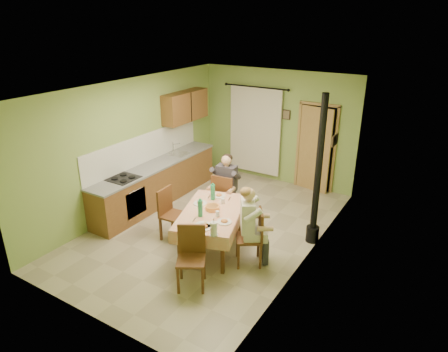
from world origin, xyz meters
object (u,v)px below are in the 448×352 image
Objects in this scene: chair_left at (174,224)px; man_far at (226,180)px; dining_table at (212,230)px; chair_right at (250,248)px; chair_far at (226,206)px; man_right at (250,217)px; stove_flue at (316,192)px; chair_near at (191,270)px.

man_far reaches higher than chair_left.
dining_table is 0.81m from chair_right.
chair_far is 1.03× the size of chair_left.
chair_right is at bearing -50.42° from chair_far.
chair_right is 0.59m from man_right.
chair_left is (-0.82, -0.08, -0.09)m from dining_table.
chair_left is (-1.62, -0.02, 0.00)m from chair_right.
chair_far is at bearing -90.00° from man_far.
stove_flue reaches higher than chair_left.
chair_right is at bearing -21.90° from dining_table.
chair_far is at bearing 12.46° from man_right.
man_far reaches higher than chair_near.
chair_near is at bearing 44.94° from chair_left.
chair_right is 0.71× the size of man_right.
chair_right is (0.80, -0.05, -0.09)m from dining_table.
man_far is at bearing 12.61° from chair_right.
chair_left is at bearing 57.89° from chair_right.
chair_right is at bearing -118.47° from stove_flue.
stove_flue is (1.48, 1.20, 0.64)m from dining_table.
man_far reaches higher than chair_right.
chair_near reaches higher than dining_table.
chair_near is (0.70, -2.16, -0.00)m from chair_far.
dining_table is at bearing -77.65° from man_far.
chair_left reaches higher than chair_right.
man_far is 1.00× the size of man_right.
chair_left is at bearing 167.14° from dining_table.
stove_flue is at bearing -61.43° from chair_right.
chair_far is (-0.37, 1.08, -0.09)m from dining_table.
man_right is at bearing -51.27° from man_far.
stove_flue is at bearing 20.80° from dining_table.
man_far is 0.50× the size of stove_flue.
dining_table is 1.93× the size of chair_near.
chair_left is at bearing -117.16° from man_far.
chair_near is at bearing 122.36° from chair_right.
chair_left is at bearing 57.62° from man_right.
chair_far reaches higher than chair_right.
chair_right is at bearing -145.42° from chair_near.
chair_right is 1.74m from man_far.
chair_near is 1.52m from chair_left.
chair_far is 0.37× the size of stove_flue.
chair_left is 0.36× the size of stove_flue.
chair_near is 0.99× the size of chair_left.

